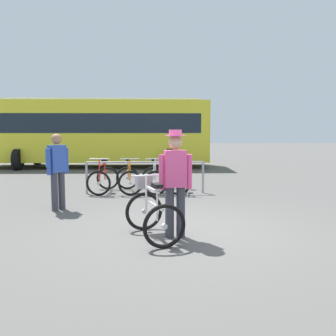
# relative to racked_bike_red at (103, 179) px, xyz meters

# --- Properties ---
(ground_plane) EXTENTS (80.00, 80.00, 0.00)m
(ground_plane) POSITION_rel_racked_bike_red_xyz_m (1.94, -3.90, -0.37)
(ground_plane) COLOR #514F4C
(bike_rack_rail) EXTENTS (3.21, 0.08, 0.88)m
(bike_rack_rail) POSITION_rel_racked_bike_red_xyz_m (1.16, -0.17, 0.30)
(bike_rack_rail) COLOR #99999E
(bike_rack_rail) RESTS_ON ground
(racked_bike_red) EXTENTS (0.77, 1.15, 0.97)m
(racked_bike_red) POSITION_rel_racked_bike_red_xyz_m (0.00, 0.00, 0.00)
(racked_bike_red) COLOR black
(racked_bike_red) RESTS_ON ground
(racked_bike_orange) EXTENTS (0.82, 1.18, 0.97)m
(racked_bike_orange) POSITION_rel_racked_bike_red_xyz_m (0.70, 0.00, 0.00)
(racked_bike_orange) COLOR black
(racked_bike_orange) RESTS_ON ground
(racked_bike_white) EXTENTS (0.73, 1.13, 0.97)m
(racked_bike_white) POSITION_rel_racked_bike_red_xyz_m (1.40, 0.01, 0.00)
(racked_bike_white) COLOR black
(racked_bike_white) RESTS_ON ground
(racked_bike_blue) EXTENTS (0.79, 1.18, 0.97)m
(racked_bike_blue) POSITION_rel_racked_bike_red_xyz_m (2.10, 0.01, 0.00)
(racked_bike_blue) COLOR black
(racked_bike_blue) RESTS_ON ground
(featured_bicycle) EXTENTS (0.97, 1.26, 0.97)m
(featured_bicycle) POSITION_rel_racked_bike_red_xyz_m (1.36, -4.19, 0.08)
(featured_bicycle) COLOR black
(featured_bicycle) RESTS_ON ground
(person_with_featured_bike) EXTENTS (0.53, 0.32, 1.72)m
(person_with_featured_bike) POSITION_rel_racked_bike_red_xyz_m (1.74, -4.22, 0.58)
(person_with_featured_bike) COLOR #383842
(person_with_featured_bike) RESTS_ON ground
(pedestrian_with_backpack) EXTENTS (0.46, 0.47, 1.64)m
(pedestrian_with_backpack) POSITION_rel_racked_bike_red_xyz_m (-0.68, -2.14, 0.57)
(pedestrian_with_backpack) COLOR #383842
(pedestrian_with_backpack) RESTS_ON ground
(bus_distant) EXTENTS (10.02, 3.46, 3.08)m
(bus_distant) POSITION_rel_racked_bike_red_xyz_m (-1.17, 6.91, 1.37)
(bus_distant) COLOR yellow
(bus_distant) RESTS_ON ground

